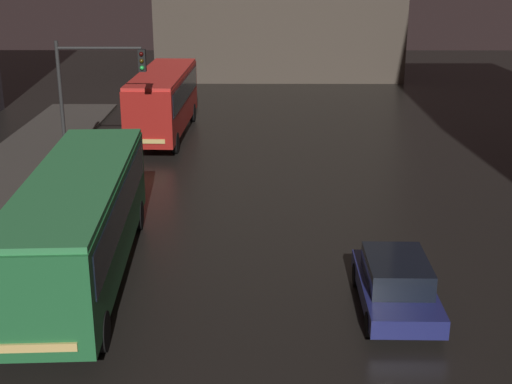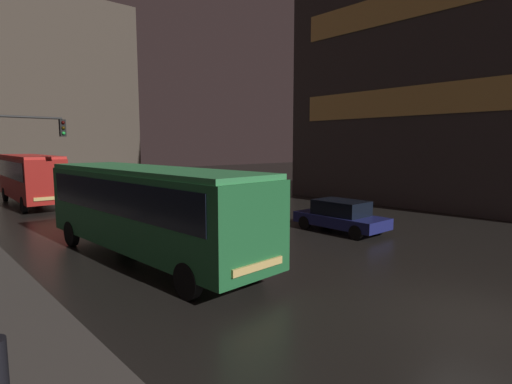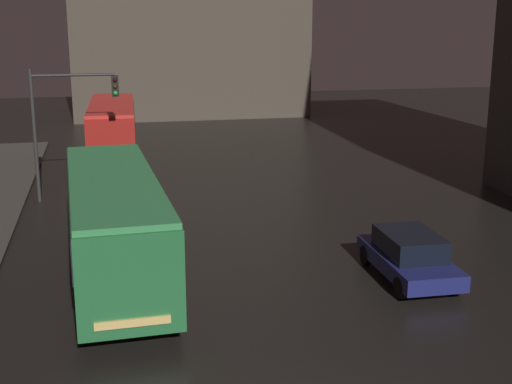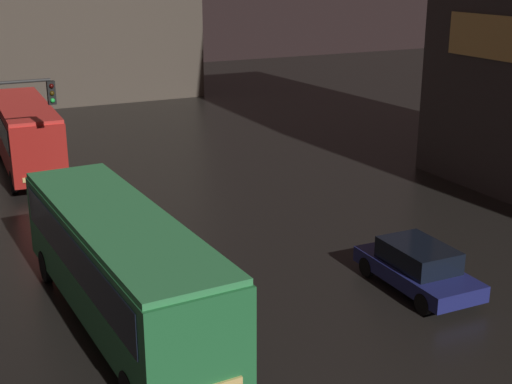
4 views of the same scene
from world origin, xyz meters
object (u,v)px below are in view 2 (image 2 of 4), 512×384
bus_near (148,204)px  bus_far (30,175)px  car_taxi (341,216)px  traffic_light_main (18,147)px

bus_near → bus_far: bus_far is taller
bus_near → car_taxi: (8.82, -1.77, -1.25)m
traffic_light_main → car_taxi: bearing=-48.4°
bus_far → car_taxi: 20.74m
bus_near → bus_far: (0.22, 17.06, 0.05)m
traffic_light_main → bus_near: bearing=-80.2°
bus_near → traffic_light_main: 10.47m
car_taxi → traffic_light_main: bearing=-47.5°
bus_near → car_taxi: size_ratio=2.52×
bus_near → traffic_light_main: size_ratio=1.90×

